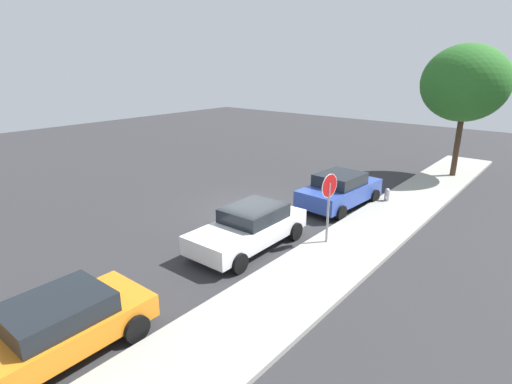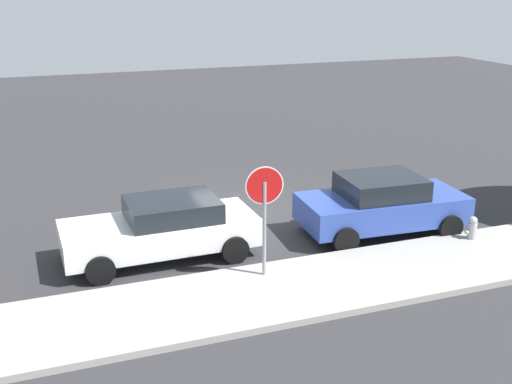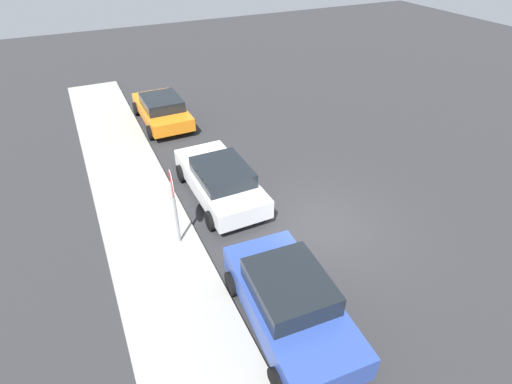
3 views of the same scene
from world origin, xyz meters
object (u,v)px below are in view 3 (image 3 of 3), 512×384
stop_sign (173,196)px  parked_car_orange (162,109)px  parked_car_white (220,180)px  parked_car_blue (290,302)px

stop_sign → parked_car_orange: (8.52, -1.70, -1.09)m
parked_car_white → parked_car_orange: size_ratio=1.06×
parked_car_white → parked_car_blue: parked_car_blue is taller
stop_sign → parked_car_blue: stop_sign is taller
parked_car_white → parked_car_blue: (-5.58, 0.42, 0.05)m
stop_sign → parked_car_blue: (-3.82, -1.57, -1.01)m
stop_sign → parked_car_orange: bearing=-11.3°
stop_sign → parked_car_white: stop_sign is taller
parked_car_white → parked_car_blue: size_ratio=1.05×
parked_car_blue → parked_car_orange: bearing=-0.6°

